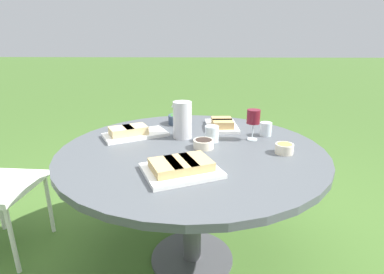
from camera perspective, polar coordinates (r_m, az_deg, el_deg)
name	(u,v)px	position (r m, az deg, el deg)	size (l,w,h in m)	color
ground_plane	(192,258)	(2.01, 0.00, -22.12)	(40.00, 40.00, 0.00)	#446B2B
dining_table	(192,163)	(1.67, 0.00, -4.96)	(1.43, 1.43, 0.74)	#4C4C51
water_pitcher	(182,120)	(1.76, -1.86, 3.28)	(0.12, 0.11, 0.22)	silver
wine_glass	(253,118)	(1.75, 11.62, 3.61)	(0.08, 0.08, 0.18)	silver
platter_bread_main	(132,133)	(1.83, -11.37, 0.83)	(0.42, 0.34, 0.07)	white
platter_charcuterie	(181,167)	(1.33, -2.10, -5.76)	(0.40, 0.37, 0.06)	white
platter_sandwich_side	(222,124)	(1.98, 5.71, 2.41)	(0.22, 0.31, 0.07)	white
bowl_fries	(284,148)	(1.61, 17.18, -2.02)	(0.09, 0.09, 0.05)	beige
bowl_salad	(179,119)	(2.08, -2.43, 3.48)	(0.15, 0.15, 0.06)	#334256
bowl_olives	(204,143)	(1.62, 2.21, -1.22)	(0.11, 0.11, 0.05)	beige
cup_water_near	(212,134)	(1.71, 3.80, 0.59)	(0.08, 0.08, 0.09)	silver
cup_water_far	(266,129)	(1.87, 13.88, 1.49)	(0.07, 0.07, 0.08)	silver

